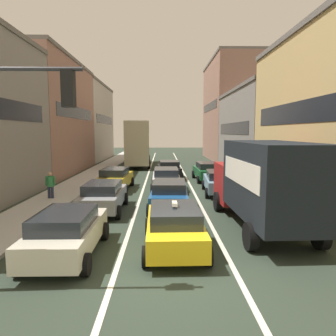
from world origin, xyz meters
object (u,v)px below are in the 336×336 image
Objects in this scene: sedan_centre_lane_second at (169,194)px; coupe_centre_lane_fourth at (169,169)px; removalist_box_truck at (263,181)px; wagon_left_lane_second at (103,196)px; hatchback_centre_lane_third at (166,178)px; bus_mid_queue_primary at (138,141)px; pedestrian_near_kerb at (50,184)px; sedan_right_lane_behind_truck at (220,181)px; taxi_centre_lane_front at (174,226)px; sedan_left_lane_front at (67,232)px; sedan_left_lane_third at (115,178)px; wagon_right_lane_far at (207,171)px.

coupe_centre_lane_fourth is at bearing 1.20° from sedan_centre_lane_second.
removalist_box_truck reaches higher than sedan_centre_lane_second.
hatchback_centre_lane_third is (3.19, 5.87, 0.00)m from wagon_left_lane_second.
bus_mid_queue_primary is at bearing -0.24° from wagon_left_lane_second.
hatchback_centre_lane_third is at bearing -69.58° from pedestrian_near_kerb.
removalist_box_truck is at bearing -173.39° from sedan_right_lane_behind_truck.
taxi_centre_lane_front reaches higher than sedan_left_lane_front.
sedan_centre_lane_second is 5.55m from hatchback_centre_lane_third.
bus_mid_queue_primary reaches higher than removalist_box_truck.
sedan_left_lane_third and sedan_right_lane_behind_truck have the same top height.
sedan_centre_lane_second is at bearing -0.52° from taxi_centre_lane_front.
pedestrian_near_kerb is (-3.42, 8.16, 0.15)m from sedan_left_lane_front.
pedestrian_near_kerb reaches higher than coupe_centre_lane_fourth.
taxi_centre_lane_front is 10.92m from hatchback_centre_lane_third.
taxi_centre_lane_front is 0.99× the size of coupe_centre_lane_fourth.
taxi_centre_lane_front reaches higher than sedan_centre_lane_second.
hatchback_centre_lane_third is at bearing -16.28° from sedan_left_lane_front.
coupe_centre_lane_fourth is 10.59m from bus_mid_queue_primary.
sedan_left_lane_front and sedan_right_lane_behind_truck have the same top height.
bus_mid_queue_primary is at bearing 6.00° from taxi_centre_lane_front.
wagon_right_lane_far is (3.30, 9.43, 0.00)m from sedan_centre_lane_second.
removalist_box_truck reaches higher than wagon_left_lane_second.
sedan_centre_lane_second is 0.41× the size of bus_mid_queue_primary.
taxi_centre_lane_front reaches higher than wagon_left_lane_second.
pedestrian_near_kerb is at bearing 103.47° from sedan_right_lane_behind_truck.
sedan_centre_lane_second is at bearing -84.48° from wagon_left_lane_second.
sedan_left_lane_third is 6.56m from coupe_centre_lane_fourth.
sedan_left_lane_third is 7.86m from wagon_right_lane_far.
removalist_box_truck is 1.80× the size of hatchback_centre_lane_third.
sedan_left_lane_front and wagon_left_lane_second have the same top height.
taxi_centre_lane_front is 15.15m from wagon_right_lane_far.
bus_mid_queue_primary is at bearing 14.36° from removalist_box_truck.
pedestrian_near_kerb is (-3.52, 2.56, 0.15)m from wagon_left_lane_second.
taxi_centre_lane_front is 0.99× the size of wagon_right_lane_far.
bus_mid_queue_primary is (-6.52, 16.77, 2.03)m from sedan_right_lane_behind_truck.
bus_mid_queue_primary reaches higher than sedan_centre_lane_second.
coupe_centre_lane_fourth is 1.01× the size of wagon_right_lane_far.
sedan_left_lane_front and wagon_right_lane_far have the same top height.
sedan_centre_lane_second is (3.39, 5.92, 0.00)m from sedan_left_lane_front.
sedan_centre_lane_second is at bearing 158.51° from wagon_right_lane_far.
hatchback_centre_lane_third is at bearing 173.73° from coupe_centre_lane_fourth.
wagon_left_lane_second is 0.98× the size of sedan_left_lane_third.
pedestrian_near_kerb is at bearing 139.62° from sedan_left_lane_third.
coupe_centre_lane_fourth is (-3.51, 14.19, -1.18)m from removalist_box_truck.
hatchback_centre_lane_third is 5.44m from coupe_centre_lane_fourth.
sedan_right_lane_behind_truck is at bearing 1.43° from removalist_box_truck.
sedan_left_lane_front is 8.85m from pedestrian_near_kerb.
pedestrian_near_kerb is (-6.71, -3.30, 0.15)m from hatchback_centre_lane_third.
taxi_centre_lane_front is 9.95m from sedan_right_lane_behind_truck.
hatchback_centre_lane_third is at bearing -88.09° from sedan_left_lane_third.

